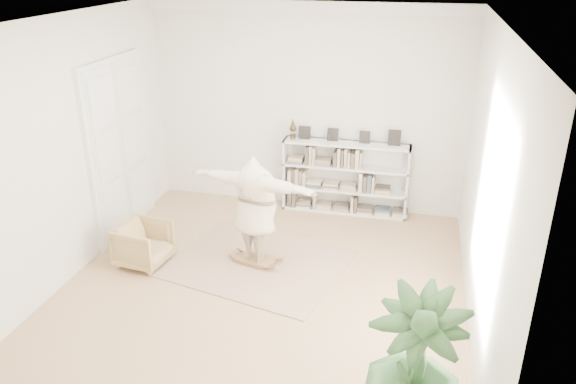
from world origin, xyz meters
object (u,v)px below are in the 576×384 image
object	(u,v)px
bookshelf	(345,178)
person	(255,207)
armchair	(143,244)
rocker_board	(257,259)
houseplant	(414,370)

from	to	relation	value
bookshelf	person	bearing A→B (deg)	-115.00
armchair	rocker_board	world-z (taller)	armchair
houseplant	bookshelf	bearing A→B (deg)	105.08
armchair	houseplant	bearing A→B (deg)	-114.36
bookshelf	rocker_board	world-z (taller)	bookshelf
bookshelf	armchair	distance (m)	3.67
rocker_board	person	distance (m)	0.88
bookshelf	houseplant	world-z (taller)	bookshelf
armchair	houseplant	world-z (taller)	houseplant
person	bookshelf	bearing A→B (deg)	-102.14
bookshelf	person	distance (m)	2.40
bookshelf	houseplant	size ratio (longest dim) A/B	1.37
person	houseplant	xyz separation A→B (m)	(2.33, -2.78, -0.14)
bookshelf	armchair	xyz separation A→B (m)	(-2.64, -2.52, -0.31)
bookshelf	rocker_board	distance (m)	2.44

